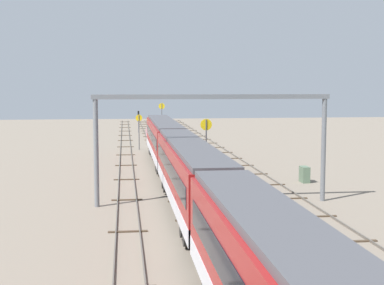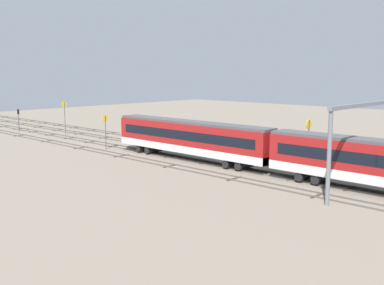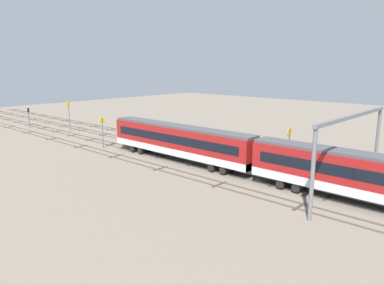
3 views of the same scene
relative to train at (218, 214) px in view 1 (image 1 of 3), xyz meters
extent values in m
plane|color=gray|center=(30.86, -2.15, -2.66)|extent=(186.54, 186.54, 0.00)
cube|color=#59544C|center=(30.86, -9.33, -2.58)|extent=(170.54, 0.07, 0.16)
cube|color=#59544C|center=(30.86, -7.90, -2.58)|extent=(170.54, 0.07, 0.16)
cube|color=#473828|center=(3.46, -8.62, -2.62)|extent=(0.24, 2.40, 0.08)
cube|color=#473828|center=(9.55, -8.62, -2.62)|extent=(0.24, 2.40, 0.08)
cube|color=#473828|center=(15.64, -8.62, -2.62)|extent=(0.24, 2.40, 0.08)
cube|color=#473828|center=(21.73, -8.62, -2.62)|extent=(0.24, 2.40, 0.08)
cube|color=#473828|center=(27.82, -8.62, -2.62)|extent=(0.24, 2.40, 0.08)
cube|color=#473828|center=(33.91, -8.62, -2.62)|extent=(0.24, 2.40, 0.08)
cube|color=#473828|center=(40.00, -8.62, -2.62)|extent=(0.24, 2.40, 0.08)
cube|color=#473828|center=(46.09, -8.62, -2.62)|extent=(0.24, 2.40, 0.08)
cube|color=#473828|center=(52.18, -8.62, -2.62)|extent=(0.24, 2.40, 0.08)
cube|color=#473828|center=(58.27, -8.62, -2.62)|extent=(0.24, 2.40, 0.08)
cube|color=#473828|center=(64.36, -8.62, -2.62)|extent=(0.24, 2.40, 0.08)
cube|color=#473828|center=(70.45, -8.62, -2.62)|extent=(0.24, 2.40, 0.08)
cube|color=#473828|center=(76.54, -8.62, -2.62)|extent=(0.24, 2.40, 0.08)
cube|color=#473828|center=(82.63, -8.62, -2.62)|extent=(0.24, 2.40, 0.08)
cube|color=#473828|center=(88.72, -8.62, -2.62)|extent=(0.24, 2.40, 0.08)
cube|color=#473828|center=(94.82, -8.62, -2.62)|extent=(0.24, 2.40, 0.08)
cube|color=#473828|center=(100.91, -8.62, -2.62)|extent=(0.24, 2.40, 0.08)
cube|color=#473828|center=(107.00, -8.62, -2.62)|extent=(0.24, 2.40, 0.08)
cube|color=#473828|center=(113.09, -8.62, -2.62)|extent=(0.24, 2.40, 0.08)
cube|color=#59544C|center=(30.86, -5.03, -2.58)|extent=(170.54, 0.07, 0.16)
cube|color=#59544C|center=(30.86, -3.59, -2.58)|extent=(170.54, 0.07, 0.16)
cube|color=#473828|center=(1.20, -4.31, -2.62)|extent=(0.24, 2.40, 0.08)
cube|color=#473828|center=(8.62, -4.31, -2.62)|extent=(0.24, 2.40, 0.08)
cube|color=#473828|center=(16.03, -4.31, -2.62)|extent=(0.24, 2.40, 0.08)
cube|color=#473828|center=(23.45, -4.31, -2.62)|extent=(0.24, 2.40, 0.08)
cube|color=#473828|center=(30.86, -4.31, -2.62)|extent=(0.24, 2.40, 0.08)
cube|color=#473828|center=(38.28, -4.31, -2.62)|extent=(0.24, 2.40, 0.08)
cube|color=#473828|center=(45.69, -4.31, -2.62)|extent=(0.24, 2.40, 0.08)
cube|color=#473828|center=(53.11, -4.31, -2.62)|extent=(0.24, 2.40, 0.08)
cube|color=#473828|center=(60.52, -4.31, -2.62)|extent=(0.24, 2.40, 0.08)
cube|color=#473828|center=(67.94, -4.31, -2.62)|extent=(0.24, 2.40, 0.08)
cube|color=#473828|center=(75.35, -4.31, -2.62)|extent=(0.24, 2.40, 0.08)
cube|color=#473828|center=(82.77, -4.31, -2.62)|extent=(0.24, 2.40, 0.08)
cube|color=#473828|center=(90.18, -4.31, -2.62)|extent=(0.24, 2.40, 0.08)
cube|color=#473828|center=(97.60, -4.31, -2.62)|extent=(0.24, 2.40, 0.08)
cube|color=#473828|center=(105.01, -4.31, -2.62)|extent=(0.24, 2.40, 0.08)
cube|color=#473828|center=(112.42, -4.31, -2.62)|extent=(0.24, 2.40, 0.08)
cube|color=#59544C|center=(30.86, -0.72, -2.58)|extent=(170.54, 0.07, 0.16)
cube|color=#59544C|center=(30.86, 0.72, -2.58)|extent=(170.54, 0.07, 0.16)
cube|color=#473828|center=(3.46, 0.00, -2.62)|extent=(0.24, 2.40, 0.08)
cube|color=#473828|center=(9.55, 0.00, -2.62)|extent=(0.24, 2.40, 0.08)
cube|color=#473828|center=(15.64, 0.00, -2.62)|extent=(0.24, 2.40, 0.08)
cube|color=#473828|center=(21.73, 0.00, -2.62)|extent=(0.24, 2.40, 0.08)
cube|color=#473828|center=(27.82, 0.00, -2.62)|extent=(0.24, 2.40, 0.08)
cube|color=#473828|center=(33.91, 0.00, -2.62)|extent=(0.24, 2.40, 0.08)
cube|color=#473828|center=(40.00, 0.00, -2.62)|extent=(0.24, 2.40, 0.08)
cube|color=#473828|center=(46.09, 0.00, -2.62)|extent=(0.24, 2.40, 0.08)
cube|color=#473828|center=(52.18, 0.00, -2.62)|extent=(0.24, 2.40, 0.08)
cube|color=#473828|center=(58.27, 0.00, -2.62)|extent=(0.24, 2.40, 0.08)
cube|color=#473828|center=(64.36, 0.00, -2.62)|extent=(0.24, 2.40, 0.08)
cube|color=#473828|center=(70.45, 0.00, -2.62)|extent=(0.24, 2.40, 0.08)
cube|color=#473828|center=(76.54, 0.00, -2.62)|extent=(0.24, 2.40, 0.08)
cube|color=#473828|center=(82.63, 0.00, -2.62)|extent=(0.24, 2.40, 0.08)
cube|color=#473828|center=(88.72, 0.00, -2.62)|extent=(0.24, 2.40, 0.08)
cube|color=#473828|center=(94.82, 0.00, -2.62)|extent=(0.24, 2.40, 0.08)
cube|color=#473828|center=(100.91, 0.00, -2.62)|extent=(0.24, 2.40, 0.08)
cube|color=#473828|center=(107.00, 0.00, -2.62)|extent=(0.24, 2.40, 0.08)
cube|color=#473828|center=(113.09, 0.00, -2.62)|extent=(0.24, 2.40, 0.08)
cube|color=#59544C|center=(30.86, 3.59, -2.58)|extent=(170.54, 0.07, 0.16)
cube|color=#59544C|center=(30.86, 5.03, -2.58)|extent=(170.54, 0.07, 0.16)
cube|color=#473828|center=(7.18, 4.31, -2.62)|extent=(0.24, 2.40, 0.08)
cube|color=#473828|center=(16.65, 4.31, -2.62)|extent=(0.24, 2.40, 0.08)
cube|color=#473828|center=(26.13, 4.31, -2.62)|extent=(0.24, 2.40, 0.08)
cube|color=#473828|center=(35.60, 4.31, -2.62)|extent=(0.24, 2.40, 0.08)
cube|color=#473828|center=(45.08, 4.31, -2.62)|extent=(0.24, 2.40, 0.08)
cube|color=#473828|center=(54.55, 4.31, -2.62)|extent=(0.24, 2.40, 0.08)
cube|color=#473828|center=(64.02, 4.31, -2.62)|extent=(0.24, 2.40, 0.08)
cube|color=#473828|center=(73.50, 4.31, -2.62)|extent=(0.24, 2.40, 0.08)
cube|color=#473828|center=(82.97, 4.31, -2.62)|extent=(0.24, 2.40, 0.08)
cube|color=#473828|center=(92.45, 4.31, -2.62)|extent=(0.24, 2.40, 0.08)
cube|color=#473828|center=(101.92, 4.31, -2.62)|extent=(0.24, 2.40, 0.08)
cube|color=#473828|center=(111.40, 4.31, -2.62)|extent=(0.24, 2.40, 0.08)
cube|color=maroon|center=(36.59, 0.00, 0.20)|extent=(24.00, 2.90, 3.60)
cube|color=silver|center=(36.59, 0.00, -1.15)|extent=(24.00, 2.94, 0.90)
cube|color=#4C4C51|center=(36.59, 0.00, 2.15)|extent=(24.00, 2.50, 0.30)
cube|color=black|center=(36.59, -1.46, 0.63)|extent=(22.00, 0.04, 1.10)
cube|color=black|center=(36.59, 1.46, 0.63)|extent=(22.00, 0.04, 1.10)
cylinder|color=black|center=(28.01, 0.00, -2.05)|extent=(0.90, 2.70, 0.90)
cylinder|color=black|center=(29.81, 0.00, -2.05)|extent=(0.90, 2.70, 0.90)
cylinder|color=black|center=(43.37, 0.00, -2.05)|extent=(0.90, 2.70, 0.90)
cylinder|color=black|center=(45.17, 0.00, -2.05)|extent=(0.90, 2.70, 0.90)
cube|color=maroon|center=(11.79, 0.00, 0.20)|extent=(24.00, 2.90, 3.60)
cube|color=silver|center=(11.79, 0.00, -1.15)|extent=(24.00, 2.94, 0.90)
cube|color=#4C4C51|center=(11.79, 0.00, 2.15)|extent=(24.00, 2.50, 0.30)
cube|color=black|center=(11.79, -1.46, 0.63)|extent=(22.00, 0.04, 1.10)
cube|color=black|center=(11.79, 1.46, 0.63)|extent=(22.00, 0.04, 1.10)
cylinder|color=black|center=(3.21, 0.00, -2.05)|extent=(0.90, 2.70, 0.90)
cylinder|color=black|center=(5.01, 0.00, -2.05)|extent=(0.90, 2.70, 0.90)
cylinder|color=black|center=(18.57, 0.00, -2.05)|extent=(0.90, 2.70, 0.90)
cylinder|color=black|center=(20.37, 0.00, -2.05)|extent=(0.90, 2.70, 0.90)
cube|color=#4C4C51|center=(-13.01, 0.00, 2.15)|extent=(24.00, 2.50, 0.30)
cone|color=silver|center=(49.39, 0.00, 0.02)|extent=(1.60, 3.24, 3.24)
cylinder|color=slate|center=(14.64, -10.70, 1.28)|extent=(0.36, 0.36, 7.88)
cylinder|color=slate|center=(14.64, 6.50, 1.28)|extent=(0.36, 0.36, 7.88)
cube|color=slate|center=(14.64, -2.10, 5.40)|extent=(0.40, 17.80, 0.35)
cylinder|color=#4C4C51|center=(69.09, -1.97, 0.27)|extent=(0.12, 0.12, 5.86)
cylinder|color=yellow|center=(69.13, -1.97, 2.74)|extent=(0.05, 1.04, 1.04)
cube|color=black|center=(69.16, -1.97, 2.74)|extent=(0.02, 0.47, 0.12)
cylinder|color=#4C4C51|center=(21.59, -2.64, 0.31)|extent=(0.12, 0.12, 5.94)
cylinder|color=yellow|center=(21.63, -2.64, 2.83)|extent=(0.05, 1.01, 1.01)
cube|color=black|center=(21.66, -2.64, 2.83)|extent=(0.02, 0.45, 0.12)
cylinder|color=#4C4C51|center=(51.00, 2.43, -0.24)|extent=(0.12, 0.12, 4.84)
cylinder|color=yellow|center=(51.04, 2.43, 1.77)|extent=(0.05, 0.92, 0.92)
cube|color=black|center=(51.07, 2.43, 1.77)|extent=(0.02, 0.41, 0.12)
cylinder|color=#4C4C51|center=(79.00, 1.77, -1.03)|extent=(0.14, 0.14, 3.25)
cube|color=black|center=(79.00, 1.77, 1.04)|extent=(0.20, 0.32, 0.90)
sphere|color=green|center=(79.11, 1.77, 1.24)|extent=(0.20, 0.20, 0.20)
sphere|color=#262626|center=(79.11, 1.77, 0.85)|extent=(0.20, 0.20, 0.20)
cube|color=#597259|center=(22.81, -11.98, -1.92)|extent=(1.29, 0.68, 1.47)
cube|color=#333333|center=(23.47, -11.98, -1.70)|extent=(0.02, 0.47, 0.24)
camera|label=1|loc=(-25.93, 4.44, 6.18)|focal=51.82mm
camera|label=2|loc=(-2.34, 40.84, 8.32)|focal=42.57mm
camera|label=3|loc=(2.51, 34.46, 10.18)|focal=34.06mm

